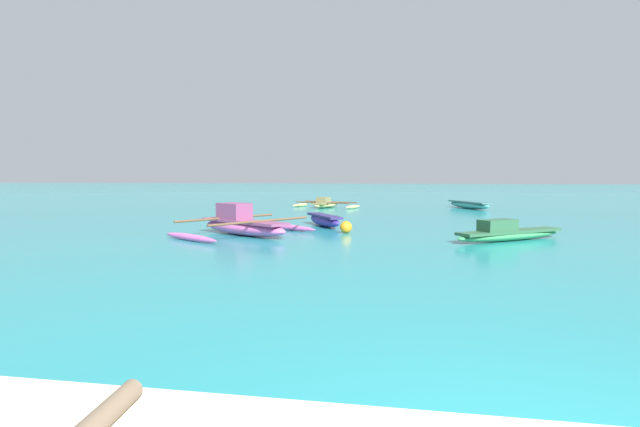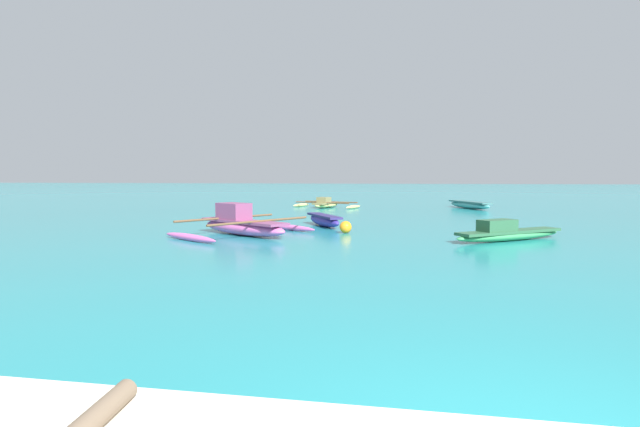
% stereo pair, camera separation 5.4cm
% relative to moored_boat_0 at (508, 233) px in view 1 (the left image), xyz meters
% --- Properties ---
extents(moored_boat_0, '(3.52, 2.88, 0.62)m').
position_rel_moored_boat_0_xyz_m(moored_boat_0, '(0.00, 0.00, 0.00)').
color(moored_boat_0, '#388E53').
rests_on(moored_boat_0, ground_plane).
extents(moored_boat_1, '(4.34, 4.78, 0.99)m').
position_rel_moored_boat_0_xyz_m(moored_boat_1, '(-7.98, -0.02, 0.11)').
color(moored_boat_1, '#DA60AB').
rests_on(moored_boat_1, ground_plane).
extents(moored_boat_2, '(2.25, 3.83, 0.41)m').
position_rel_moored_boat_0_xyz_m(moored_boat_2, '(0.57, 14.50, 0.01)').
color(moored_boat_2, '#4FA6A5').
rests_on(moored_boat_2, ground_plane).
extents(moored_boat_3, '(4.10, 2.91, 0.63)m').
position_rel_moored_boat_0_xyz_m(moored_boat_3, '(-7.63, 13.85, -0.01)').
color(moored_boat_3, '#CFC46F').
rests_on(moored_boat_3, ground_plane).
extents(moored_boat_4, '(1.82, 2.71, 0.42)m').
position_rel_moored_boat_0_xyz_m(moored_boat_4, '(-5.88, 3.12, 0.02)').
color(moored_boat_4, '#3D2E99').
rests_on(moored_boat_4, ground_plane).
extents(mooring_buoy_0, '(0.39, 0.39, 0.39)m').
position_rel_moored_boat_0_xyz_m(mooring_buoy_0, '(-4.81, 1.06, -0.02)').
color(mooring_buoy_0, orange).
rests_on(mooring_buoy_0, ground_plane).
extents(driftwood_0, '(0.27, 1.15, 0.16)m').
position_rel_moored_boat_0_xyz_m(driftwood_0, '(-4.84, -12.09, -0.02)').
color(driftwood_0, '#75604C').
rests_on(driftwood_0, beach_strip).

